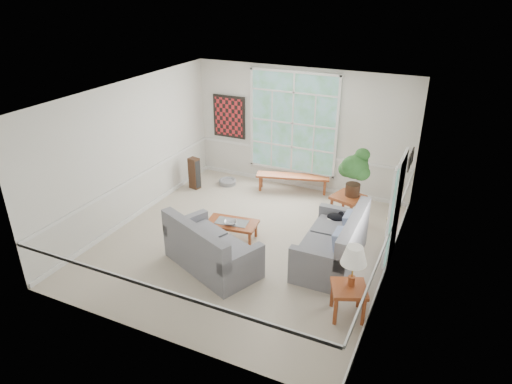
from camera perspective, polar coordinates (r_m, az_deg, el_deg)
floor at (r=9.32m, az=-1.08°, el=-6.24°), size 5.50×6.00×0.01m
ceiling at (r=8.15m, az=-1.26°, el=12.05°), size 5.50×6.00×0.02m
wall_back at (r=11.23m, az=5.64°, el=7.75°), size 5.50×0.02×3.00m
wall_front at (r=6.38m, az=-13.19°, el=-7.38°), size 5.50×0.02×3.00m
wall_left at (r=10.06m, az=-15.43°, el=4.82°), size 0.02×6.00×3.00m
wall_right at (r=7.91m, az=17.03°, el=-1.10°), size 0.02×6.00×3.00m
window_back at (r=11.21m, az=4.63°, el=8.56°), size 2.30×0.08×2.40m
entry_door at (r=8.65m, az=17.05°, el=-2.10°), size 0.08×0.90×2.10m
door_sidelight at (r=8.05m, az=16.40°, el=-3.36°), size 0.08×0.26×1.90m
wall_art at (r=11.91m, az=-3.39°, el=9.36°), size 0.90×0.06×1.10m
wall_frame_near at (r=9.50m, az=18.57°, el=3.51°), size 0.04×0.26×0.32m
wall_frame_far at (r=9.88m, az=18.90°, el=4.28°), size 0.04×0.26×0.32m
loveseat_right at (r=8.54m, az=9.39°, el=-5.73°), size 1.00×1.91×1.03m
loveseat_front at (r=8.37m, az=-5.50°, el=-6.38°), size 2.05×1.58×0.99m
coffee_table at (r=9.33m, az=-3.01°, el=-4.81°), size 1.09×0.69×0.38m
pewter_bowl at (r=9.16m, az=-3.20°, el=-3.81°), size 0.42×0.42×0.08m
window_bench at (r=11.39m, az=4.59°, el=1.10°), size 1.82×0.83×0.42m
end_table at (r=10.13m, az=11.30°, el=-2.02°), size 0.76×0.76×0.60m
houseplant at (r=9.82m, az=12.19°, el=2.41°), size 0.87×0.87×1.07m
side_table at (r=7.48m, az=11.40°, el=-13.23°), size 0.70×0.70×0.54m
table_lamp at (r=7.17m, az=12.03°, el=-9.07°), size 0.50×0.50×0.69m
pet_bed at (r=11.81m, az=-3.59°, el=1.28°), size 0.59×0.59×0.13m
floor_speaker at (r=11.55m, az=-7.71°, el=2.34°), size 0.29×0.25×0.80m
cat at (r=9.09m, az=9.91°, el=-3.09°), size 0.40×0.34×0.16m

